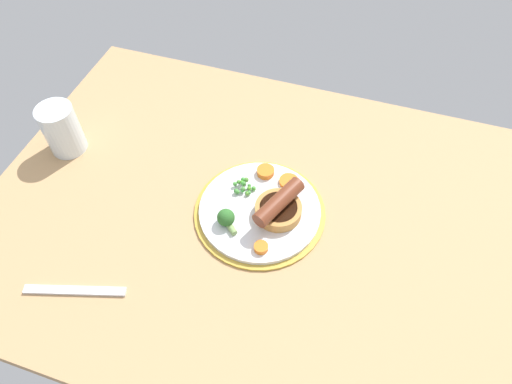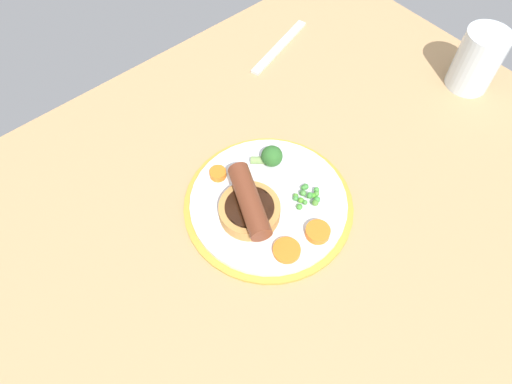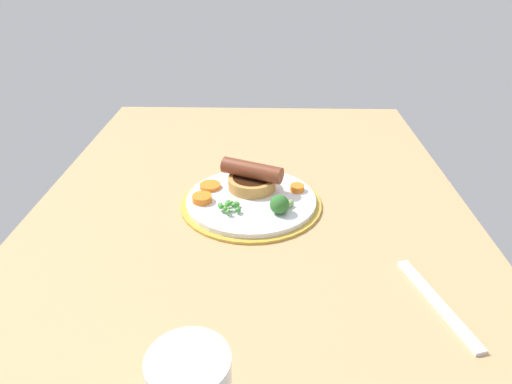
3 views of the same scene
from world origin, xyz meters
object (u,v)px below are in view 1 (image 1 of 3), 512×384
sausage_pudding (278,208)px  carrot_slice_3 (289,181)px  pea_pile (244,186)px  carrot_slice_4 (261,247)px  dinner_plate (262,211)px  drinking_glass (62,129)px  fork (75,291)px  carrot_slice_0 (266,172)px  broccoli_floret_near (226,218)px

sausage_pudding → carrot_slice_3: 8.55cm
pea_pile → carrot_slice_4: bearing=-58.4°
dinner_plate → carrot_slice_4: (2.67, -8.82, 1.41)cm
dinner_plate → drinking_glass: drinking_glass is taller
carrot_slice_4 → fork: size_ratio=0.15×
pea_pile → carrot_slice_3: pea_pile is taller
fork → carrot_slice_3: bearing=32.8°
carrot_slice_0 → carrot_slice_4: bearing=-75.4°
dinner_plate → pea_pile: pea_pile is taller
broccoli_floret_near → drinking_glass: bearing=28.5°
sausage_pudding → broccoli_floret_near: size_ratio=2.61×
carrot_slice_0 → carrot_slice_3: (5.26, -0.85, -0.26)cm
carrot_slice_3 → drinking_glass: size_ratio=0.36×
pea_pile → carrot_slice_0: bearing=60.6°
drinking_glass → broccoli_floret_near: bearing=-12.6°
carrot_slice_4 → dinner_plate: bearing=106.8°
carrot_slice_0 → pea_pile: bearing=-119.4°
carrot_slice_4 → drinking_glass: bearing=165.6°
dinner_plate → sausage_pudding: (3.44, -0.55, 3.00)cm
carrot_slice_4 → fork: carrot_slice_4 is taller
broccoli_floret_near → drinking_glass: 41.51cm
sausage_pudding → broccoli_floret_near: 10.01cm
carrot_slice_3 → drinking_glass: bearing=-175.1°
pea_pile → fork: size_ratio=0.27×
drinking_glass → carrot_slice_0: bearing=6.5°
sausage_pudding → carrot_slice_0: size_ratio=3.36×
carrot_slice_3 → dinner_plate: bearing=-113.4°
carrot_slice_0 → drinking_glass: bearing=-173.5°
carrot_slice_3 → drinking_glass: drinking_glass is taller
carrot_slice_3 → carrot_slice_4: carrot_slice_4 is taller
fork → drinking_glass: 36.15cm
carrot_slice_3 → fork: bearing=-130.9°
dinner_plate → carrot_slice_4: 9.33cm
broccoli_floret_near → drinking_glass: (-40.43, 9.04, 2.56)cm
pea_pile → carrot_slice_0: size_ratio=1.33×
sausage_pudding → carrot_slice_4: size_ratio=4.58×
pea_pile → drinking_glass: (-40.86, 0.24, 3.25)cm
sausage_pudding → carrot_slice_3: sausage_pudding is taller
pea_pile → drinking_glass: size_ratio=0.43×
broccoli_floret_near → carrot_slice_3: size_ratio=1.16×
sausage_pudding → pea_pile: 9.27cm
sausage_pudding → fork: sausage_pudding is taller
dinner_plate → broccoli_floret_near: broccoli_floret_near is taller
drinking_glass → carrot_slice_4: bearing=-14.4°
dinner_plate → carrot_slice_4: carrot_slice_4 is taller
dinner_plate → pea_pile: 6.18cm
sausage_pudding → broccoli_floret_near: (-8.73, -4.86, -0.54)cm
drinking_glass → sausage_pudding: bearing=-4.9°
broccoli_floret_near → fork: (-20.83, -20.87, -2.72)cm
sausage_pudding → drinking_glass: size_ratio=1.08×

